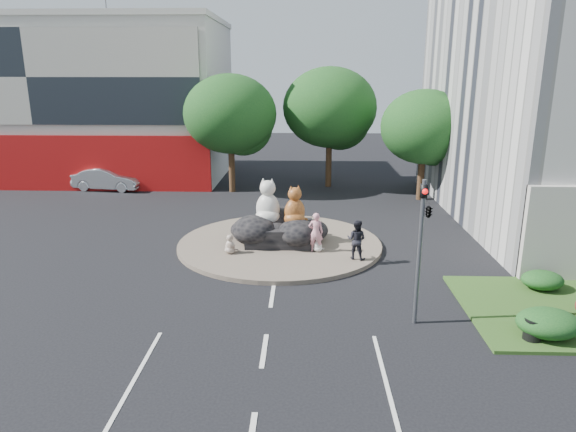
% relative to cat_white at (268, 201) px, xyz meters
% --- Properties ---
extents(ground, '(120.00, 120.00, 0.00)m').
position_rel_cat_white_xyz_m(ground, '(0.58, -10.22, -2.23)').
color(ground, black).
rests_on(ground, ground).
extents(roundabout_island, '(10.00, 10.00, 0.20)m').
position_rel_cat_white_xyz_m(roundabout_island, '(0.58, -0.22, -2.13)').
color(roundabout_island, brown).
rests_on(roundabout_island, ground).
extents(rock_plinth, '(3.20, 2.60, 0.90)m').
position_rel_cat_white_xyz_m(rock_plinth, '(0.58, -0.22, -1.58)').
color(rock_plinth, black).
rests_on(rock_plinth, roundabout_island).
extents(shophouse_block, '(25.20, 12.30, 17.40)m').
position_rel_cat_white_xyz_m(shophouse_block, '(-17.42, 17.70, 3.95)').
color(shophouse_block, beige).
rests_on(shophouse_block, ground).
extents(tree_left, '(6.46, 6.46, 8.27)m').
position_rel_cat_white_xyz_m(tree_left, '(-3.35, 11.85, 3.02)').
color(tree_left, '#382314').
rests_on(tree_left, ground).
extents(tree_mid, '(6.84, 6.84, 8.76)m').
position_rel_cat_white_xyz_m(tree_mid, '(3.65, 13.85, 3.33)').
color(tree_mid, '#382314').
rests_on(tree_mid, ground).
extents(tree_right, '(5.70, 5.70, 7.30)m').
position_rel_cat_white_xyz_m(tree_right, '(9.65, 9.85, 2.40)').
color(tree_right, '#382314').
rests_on(tree_right, ground).
extents(hedge_near_green, '(2.00, 1.60, 0.90)m').
position_rel_cat_white_xyz_m(hedge_near_green, '(9.58, -9.22, -1.66)').
color(hedge_near_green, '#133E17').
rests_on(hedge_near_green, grass_verge).
extents(hedge_back_green, '(1.60, 1.28, 0.72)m').
position_rel_cat_white_xyz_m(hedge_back_green, '(11.08, -5.42, -1.75)').
color(hedge_back_green, '#133E17').
rests_on(hedge_back_green, grass_verge).
extents(traffic_light, '(0.44, 1.24, 5.00)m').
position_rel_cat_white_xyz_m(traffic_light, '(5.68, -8.22, 1.39)').
color(traffic_light, '#595B60').
rests_on(traffic_light, ground).
extents(cat_white, '(1.63, 1.51, 2.27)m').
position_rel_cat_white_xyz_m(cat_white, '(0.00, 0.00, 0.00)').
color(cat_white, beige).
rests_on(cat_white, rock_plinth).
extents(cat_tabby, '(1.49, 1.41, 1.96)m').
position_rel_cat_white_xyz_m(cat_tabby, '(1.32, -0.21, -0.15)').
color(cat_tabby, orange).
rests_on(cat_tabby, rock_plinth).
extents(kitten_calico, '(0.74, 0.73, 0.94)m').
position_rel_cat_white_xyz_m(kitten_calico, '(-1.63, -1.91, -1.56)').
color(kitten_calico, silver).
rests_on(kitten_calico, roundabout_island).
extents(kitten_white, '(0.64, 0.64, 0.81)m').
position_rel_cat_white_xyz_m(kitten_white, '(2.43, -1.54, -1.63)').
color(kitten_white, beige).
rests_on(kitten_white, roundabout_island).
extents(pedestrian_pink, '(0.70, 0.48, 1.87)m').
position_rel_cat_white_xyz_m(pedestrian_pink, '(2.33, -1.56, -1.10)').
color(pedestrian_pink, pink).
rests_on(pedestrian_pink, roundabout_island).
extents(pedestrian_dark, '(1.07, 0.97, 1.81)m').
position_rel_cat_white_xyz_m(pedestrian_dark, '(4.12, -2.50, -1.13)').
color(pedestrian_dark, black).
rests_on(pedestrian_dark, roundabout_island).
extents(parked_car, '(5.18, 2.36, 1.65)m').
position_rel_cat_white_xyz_m(parked_car, '(-12.55, 12.02, -1.41)').
color(parked_car, '#AFB3B7').
rests_on(parked_car, ground).
extents(litter_bin, '(0.68, 0.68, 0.70)m').
position_rel_cat_white_xyz_m(litter_bin, '(9.02, -9.44, -1.77)').
color(litter_bin, black).
rests_on(litter_bin, grass_verge).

